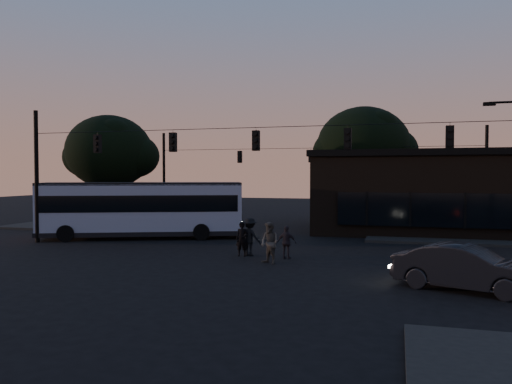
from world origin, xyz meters
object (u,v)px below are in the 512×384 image
(car, at_px, (467,268))
(pedestrian_b, at_px, (270,243))
(pedestrian_c, at_px, (287,242))
(pedestrian_a, at_px, (242,239))
(pedestrian_d, at_px, (250,237))
(building, at_px, (432,192))
(bus, at_px, (142,207))

(car, bearing_deg, pedestrian_b, 89.13)
(pedestrian_b, relative_size, pedestrian_c, 1.19)
(pedestrian_c, bearing_deg, pedestrian_b, 79.24)
(pedestrian_b, bearing_deg, pedestrian_a, 169.68)
(pedestrian_a, distance_m, pedestrian_d, 0.41)
(building, bearing_deg, pedestrian_d, -124.31)
(pedestrian_d, bearing_deg, pedestrian_a, 59.88)
(pedestrian_a, relative_size, pedestrian_b, 0.90)
(car, xyz_separation_m, pedestrian_d, (-8.99, 4.93, 0.14))
(pedestrian_a, xyz_separation_m, pedestrian_c, (2.19, -0.13, -0.05))
(bus, bearing_deg, pedestrian_d, -50.49)
(pedestrian_a, bearing_deg, car, -30.45)
(car, distance_m, pedestrian_a, 10.40)
(pedestrian_c, bearing_deg, pedestrian_d, -5.89)
(pedestrian_d, bearing_deg, building, -105.99)
(building, bearing_deg, pedestrian_c, -117.60)
(pedestrian_b, bearing_deg, pedestrian_c, 104.76)
(car, height_order, pedestrian_d, pedestrian_d)
(bus, height_order, pedestrian_a, bus)
(car, bearing_deg, pedestrian_c, 78.86)
(pedestrian_d, bearing_deg, bus, -10.49)
(building, height_order, pedestrian_b, building)
(pedestrian_a, height_order, pedestrian_d, pedestrian_d)
(building, distance_m, pedestrian_b, 16.87)
(bus, relative_size, pedestrian_a, 7.48)
(building, height_order, pedestrian_c, building)
(pedestrian_b, bearing_deg, building, 95.01)
(car, bearing_deg, pedestrian_d, 82.64)
(building, distance_m, car, 18.18)
(pedestrian_c, xyz_separation_m, pedestrian_d, (-1.89, 0.40, 0.14))
(bus, bearing_deg, building, 5.09)
(car, distance_m, pedestrian_c, 8.42)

